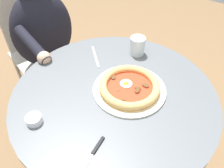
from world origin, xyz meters
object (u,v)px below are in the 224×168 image
water_glass (137,47)px  fork_utensil (95,56)px  ramekin_capers (34,119)px  cafe_chair_diner (38,41)px  pizza_on_plate (129,87)px  diner_person (49,57)px  steak_knife (93,154)px  dining_table (114,118)px

water_glass → fork_utensil: water_glass is taller
ramekin_capers → cafe_chair_diner: bearing=-129.4°
water_glass → cafe_chair_diner: cafe_chair_diner is taller
ramekin_capers → fork_utensil: bearing=-171.6°
pizza_on_plate → fork_utensil: bearing=-111.1°
fork_utensil → diner_person: (-0.03, -0.45, -0.22)m
fork_utensil → steak_knife: bearing=37.4°
dining_table → steak_knife: (0.29, 0.11, 0.19)m
dining_table → pizza_on_plate: (-0.05, 0.05, 0.20)m
pizza_on_plate → cafe_chair_diner: bearing=-101.9°
pizza_on_plate → ramekin_capers: (0.36, -0.21, -0.00)m
dining_table → cafe_chair_diner: size_ratio=0.99×
ramekin_capers → cafe_chair_diner: size_ratio=0.07×
ramekin_capers → dining_table: bearing=152.7°
cafe_chair_diner → steak_knife: bearing=60.9°
pizza_on_plate → cafe_chair_diner: cafe_chair_diner is taller
steak_knife → ramekin_capers: bearing=-84.9°
pizza_on_plate → diner_person: diner_person is taller
dining_table → steak_knife: steak_knife is taller
dining_table → water_glass: 0.39m
dining_table → fork_utensil: 0.33m
steak_knife → ramekin_capers: 0.27m
cafe_chair_diner → fork_utensil: bearing=82.7°
diner_person → steak_knife: bearing=58.8°
fork_utensil → cafe_chair_diner: 0.62m
steak_knife → ramekin_capers: (0.02, -0.27, 0.01)m
diner_person → cafe_chair_diner: 0.16m
diner_person → fork_utensil: bearing=85.7°
water_glass → fork_utensil: size_ratio=0.66×
dining_table → fork_utensil: bearing=-124.0°
steak_knife → water_glass: bearing=-163.5°
steak_knife → cafe_chair_diner: (-0.52, -0.93, -0.17)m
water_glass → diner_person: size_ratio=0.09×
pizza_on_plate → dining_table: bearing=-44.6°
pizza_on_plate → fork_utensil: pizza_on_plate is taller
dining_table → steak_knife: 0.36m
pizza_on_plate → steak_knife: pizza_on_plate is taller
dining_table → water_glass: bearing=-167.6°
dining_table → water_glass: size_ratio=9.51×
water_glass → steak_knife: water_glass is taller
dining_table → pizza_on_plate: pizza_on_plate is taller
ramekin_capers → fork_utensil: ramekin_capers is taller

